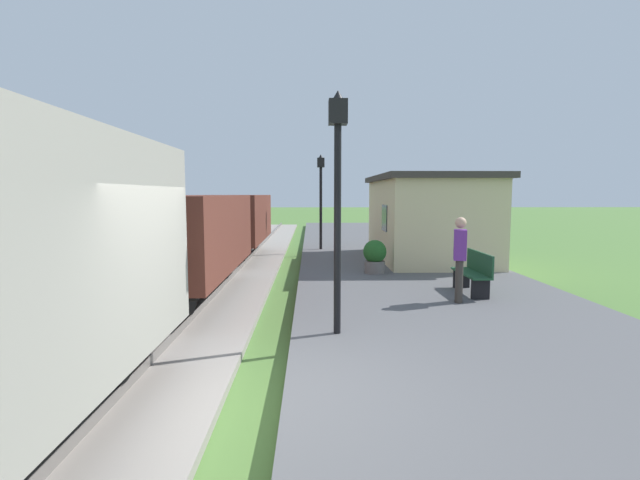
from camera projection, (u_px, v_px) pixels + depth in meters
ground_plane at (265, 414)px, 5.09m from camera, size 160.00×160.00×0.00m
platform_slab at (553, 400)px, 5.14m from camera, size 6.00×60.00×0.25m
track_ballast at (45, 411)px, 5.03m from camera, size 3.80×60.00×0.12m
rail_near at (111, 399)px, 5.03m from camera, size 0.07×60.00×0.14m
freight_train at (168, 239)px, 9.39m from camera, size 2.50×19.40×2.72m
station_hut at (427, 217)px, 15.34m from camera, size 3.50×5.80×2.78m
bench_near_hut at (474, 272)px, 10.08m from camera, size 0.42×1.50×0.91m
bench_down_platform at (393, 233)px, 19.96m from camera, size 0.42×1.50×0.91m
person_waiting at (460, 256)px, 9.21m from camera, size 0.34×0.43×1.71m
potted_planter at (375, 256)px, 12.63m from camera, size 0.64×0.64×0.92m
lamp_post_near at (338, 168)px, 6.96m from camera, size 0.28×0.28×3.70m
lamp_post_far at (321, 184)px, 17.98m from camera, size 0.28×0.28×3.70m
tree_trackside_far at (92, 168)px, 18.04m from camera, size 3.10×3.10×5.00m
tree_field_left at (144, 179)px, 24.61m from camera, size 2.84×2.84×4.65m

